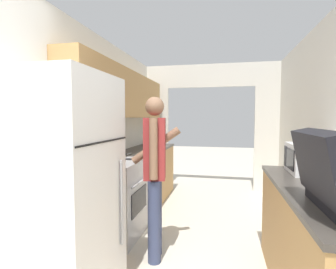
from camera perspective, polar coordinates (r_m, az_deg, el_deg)
wall_left at (r=3.34m, az=-15.53°, el=3.78°), size 0.38×6.69×2.50m
wall_far_with_doorway at (r=5.32m, az=9.12°, el=3.70°), size 3.01×0.06×2.50m
counter_left at (r=4.21m, az=-6.15°, el=-9.77°), size 0.62×2.99×0.92m
counter_right at (r=2.40m, az=30.54°, el=-20.94°), size 0.62×1.83×0.92m
refrigerator at (r=2.19m, az=-22.65°, el=-11.40°), size 0.79×0.80×1.76m
range_oven at (r=3.32m, az=-11.55°, el=-13.45°), size 0.66×0.78×1.06m
person at (r=2.67m, az=-2.87°, el=-8.33°), size 0.53×0.42×1.65m
microwave at (r=2.77m, az=28.89°, el=-4.67°), size 0.40×0.44×0.28m
knife at (r=3.71m, az=-9.28°, el=-4.29°), size 0.05×0.29×0.02m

